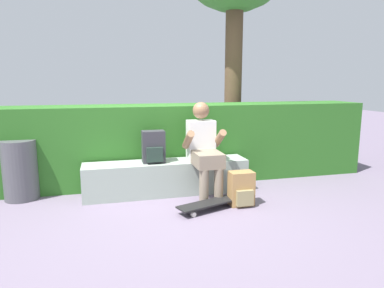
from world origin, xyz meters
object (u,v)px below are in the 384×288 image
object	(u,v)px
person_skater	(204,147)
skateboard_near_person	(210,203)
backpack_on_bench	(154,147)
bench_main	(167,177)
backpack_on_ground	(241,189)
trash_bin	(20,170)

from	to	relation	value
person_skater	skateboard_near_person	xyz separation A→B (m)	(-0.07, -0.49, -0.55)
person_skater	backpack_on_bench	bearing A→B (deg)	162.05
bench_main	backpack_on_ground	size ratio (longest dim) A/B	5.21
backpack_on_ground	bench_main	bearing A→B (deg)	139.87
backpack_on_bench	trash_bin	xyz separation A→B (m)	(-1.60, 0.25, -0.25)
bench_main	backpack_on_bench	xyz separation A→B (m)	(-0.16, -0.01, 0.41)
person_skater	skateboard_near_person	bearing A→B (deg)	-97.67
bench_main	skateboard_near_person	distance (m)	0.80
backpack_on_bench	person_skater	bearing A→B (deg)	-17.95
person_skater	skateboard_near_person	size ratio (longest dim) A/B	1.43
bench_main	skateboard_near_person	xyz separation A→B (m)	(0.37, -0.69, -0.14)
person_skater	trash_bin	distance (m)	2.26
bench_main	backpack_on_bench	size ratio (longest dim) A/B	5.21
person_skater	trash_bin	bearing A→B (deg)	168.66
bench_main	skateboard_near_person	size ratio (longest dim) A/B	2.54
skateboard_near_person	trash_bin	size ratio (longest dim) A/B	1.12
bench_main	backpack_on_ground	xyz separation A→B (m)	(0.76, -0.64, -0.02)
person_skater	backpack_on_ground	xyz separation A→B (m)	(0.33, -0.44, -0.43)
backpack_on_ground	trash_bin	distance (m)	2.68
skateboard_near_person	backpack_on_bench	distance (m)	1.02
skateboard_near_person	trash_bin	distance (m)	2.35
backpack_on_bench	bench_main	bearing A→B (deg)	3.28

